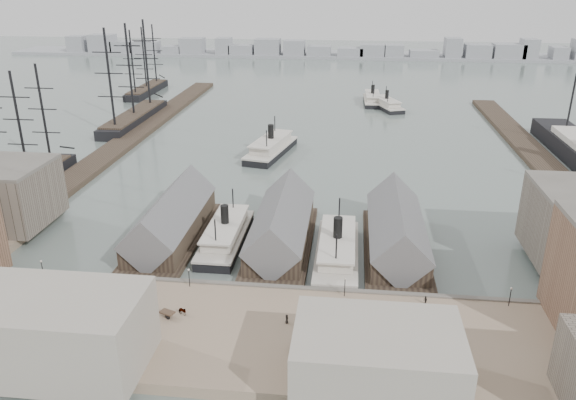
# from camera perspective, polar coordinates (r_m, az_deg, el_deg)

# --- Properties ---
(ground) EXTENTS (900.00, 900.00, 0.00)m
(ground) POSITION_cam_1_polar(r_m,az_deg,el_deg) (116.01, -1.71, -8.30)
(ground) COLOR #55635E
(ground) RESTS_ON ground
(quay) EXTENTS (180.00, 30.00, 2.00)m
(quay) POSITION_cam_1_polar(r_m,az_deg,el_deg) (98.90, -3.41, -13.61)
(quay) COLOR #846E58
(quay) RESTS_ON ground
(seawall) EXTENTS (180.00, 1.20, 2.30)m
(seawall) POSITION_cam_1_polar(r_m,az_deg,el_deg) (111.00, -2.11, -9.13)
(seawall) COLOR #59544C
(seawall) RESTS_ON ground
(west_wharf) EXTENTS (10.00, 220.00, 1.60)m
(west_wharf) POSITION_cam_1_polar(r_m,az_deg,el_deg) (223.20, -15.57, 6.22)
(west_wharf) COLOR #2D231C
(west_wharf) RESTS_ON ground
(east_wharf) EXTENTS (10.00, 180.00, 1.60)m
(east_wharf) POSITION_cam_1_polar(r_m,az_deg,el_deg) (207.50, 24.05, 3.92)
(east_wharf) COLOR #2D231C
(east_wharf) RESTS_ON ground
(ferry_shed_west) EXTENTS (14.00, 42.00, 12.60)m
(ferry_shed_west) POSITION_cam_1_polar(r_m,az_deg,el_deg) (134.21, -11.76, -2.15)
(ferry_shed_west) COLOR #2D231C
(ferry_shed_west) RESTS_ON ground
(ferry_shed_center) EXTENTS (14.00, 42.00, 12.60)m
(ferry_shed_center) POSITION_cam_1_polar(r_m,az_deg,el_deg) (128.70, -0.67, -2.74)
(ferry_shed_center) COLOR #2D231C
(ferry_shed_center) RESTS_ON ground
(ferry_shed_east) EXTENTS (14.00, 42.00, 12.60)m
(ferry_shed_east) POSITION_cam_1_polar(r_m,az_deg,el_deg) (128.33, 10.95, -3.25)
(ferry_shed_east) COLOR #2D231C
(ferry_shed_east) RESTS_ON ground
(street_bldg_center) EXTENTS (24.00, 16.00, 10.00)m
(street_bldg_center) POSITION_cam_1_polar(r_m,az_deg,el_deg) (84.72, 9.01, -15.77)
(street_bldg_center) COLOR gray
(street_bldg_center) RESTS_ON quay
(street_bldg_west) EXTENTS (30.00, 16.00, 12.00)m
(street_bldg_west) POSITION_cam_1_polar(r_m,az_deg,el_deg) (95.20, -23.35, -12.10)
(street_bldg_west) COLOR gray
(street_bldg_west) RESTS_ON quay
(lamp_post_far_w) EXTENTS (0.44, 0.44, 3.92)m
(lamp_post_far_w) POSITION_cam_1_polar(r_m,az_deg,el_deg) (122.28, -23.73, -6.13)
(lamp_post_far_w) COLOR black
(lamp_post_far_w) RESTS_ON quay
(lamp_post_near_w) EXTENTS (0.44, 0.44, 3.92)m
(lamp_post_near_w) POSITION_cam_1_polar(r_m,az_deg,el_deg) (110.73, -10.04, -7.44)
(lamp_post_near_w) COLOR black
(lamp_post_near_w) RESTS_ON quay
(lamp_post_near_e) EXTENTS (0.44, 0.44, 3.92)m
(lamp_post_near_e) POSITION_cam_1_polar(r_m,az_deg,el_deg) (106.63, 5.80, -8.42)
(lamp_post_near_e) COLOR black
(lamp_post_near_e) RESTS_ON quay
(lamp_post_far_e) EXTENTS (0.44, 0.44, 3.92)m
(lamp_post_far_e) POSITION_cam_1_polar(r_m,az_deg,el_deg) (110.81, 21.69, -8.78)
(lamp_post_far_e) COLOR black
(lamp_post_far_e) RESTS_ON quay
(far_shore) EXTENTS (500.00, 40.00, 15.72)m
(far_shore) POSITION_cam_1_polar(r_m,az_deg,el_deg) (436.94, 4.44, 14.78)
(far_shore) COLOR gray
(far_shore) RESTS_ON ground
(ferry_docked_west) EXTENTS (8.57, 28.58, 10.21)m
(ferry_docked_west) POSITION_cam_1_polar(r_m,az_deg,el_deg) (131.16, -6.36, -3.47)
(ferry_docked_west) COLOR black
(ferry_docked_west) RESTS_ON ground
(ferry_docked_east) EXTENTS (9.13, 30.43, 10.87)m
(ferry_docked_east) POSITION_cam_1_polar(r_m,az_deg,el_deg) (123.33, 5.01, -5.07)
(ferry_docked_east) COLOR black
(ferry_docked_east) RESTS_ON ground
(ferry_open_near) EXTENTS (15.72, 32.69, 11.22)m
(ferry_open_near) POSITION_cam_1_polar(r_m,az_deg,el_deg) (195.53, -1.73, 5.40)
(ferry_open_near) COLOR black
(ferry_open_near) RESTS_ON ground
(ferry_open_mid) EXTENTS (16.37, 26.66, 9.14)m
(ferry_open_mid) POSITION_cam_1_polar(r_m,az_deg,el_deg) (268.47, 9.96, 9.57)
(ferry_open_mid) COLOR black
(ferry_open_mid) RESTS_ON ground
(ferry_open_far) EXTENTS (8.64, 26.72, 9.47)m
(ferry_open_far) POSITION_cam_1_polar(r_m,az_deg,el_deg) (278.89, 8.56, 10.13)
(ferry_open_far) COLOR black
(ferry_open_far) RESTS_ON ground
(sailing_ship_near) EXTENTS (8.22, 56.65, 33.80)m
(sailing_ship_near) POSITION_cam_1_polar(r_m,az_deg,el_deg) (177.36, -25.87, 1.31)
(sailing_ship_near) COLOR black
(sailing_ship_near) RESTS_ON ground
(sailing_ship_mid) EXTENTS (9.84, 56.85, 40.45)m
(sailing_ship_mid) POSITION_cam_1_polar(r_m,az_deg,el_deg) (246.04, -15.34, 8.17)
(sailing_ship_mid) COLOR black
(sailing_ship_mid) RESTS_ON ground
(sailing_ship_far) EXTENTS (8.18, 45.45, 33.63)m
(sailing_ship_far) POSITION_cam_1_polar(r_m,az_deg,el_deg) (308.70, -14.16, 10.90)
(sailing_ship_far) COLOR black
(sailing_ship_far) RESTS_ON ground
(horse_cart_left) EXTENTS (4.73, 2.79, 1.43)m
(horse_cart_left) POSITION_cam_1_polar(r_m,az_deg,el_deg) (108.96, -20.00, -10.27)
(horse_cart_left) COLOR black
(horse_cart_left) RESTS_ON quay
(horse_cart_center) EXTENTS (4.94, 2.85, 1.59)m
(horse_cart_center) POSITION_cam_1_polar(r_m,az_deg,el_deg) (103.35, -11.16, -11.09)
(horse_cart_center) COLOR black
(horse_cart_center) RESTS_ON quay
(horse_cart_right) EXTENTS (4.60, 1.65, 1.54)m
(horse_cart_right) POSITION_cam_1_polar(r_m,az_deg,el_deg) (93.44, 2.31, -14.63)
(horse_cart_right) COLOR black
(horse_cart_right) RESTS_ON quay
(pedestrian_1) EXTENTS (0.95, 1.03, 1.72)m
(pedestrian_1) POSITION_cam_1_polar(r_m,az_deg,el_deg) (114.49, -24.54, -9.29)
(pedestrian_1) COLOR black
(pedestrian_1) RESTS_ON quay
(pedestrian_2) EXTENTS (1.12, 0.74, 1.63)m
(pedestrian_2) POSITION_cam_1_polar(r_m,az_deg,el_deg) (111.76, -14.01, -8.62)
(pedestrian_2) COLOR black
(pedestrian_2) RESTS_ON quay
(pedestrian_3) EXTENTS (0.60, 1.00, 1.59)m
(pedestrian_3) POSITION_cam_1_polar(r_m,az_deg,el_deg) (101.21, -15.51, -12.32)
(pedestrian_3) COLOR black
(pedestrian_3) RESTS_ON quay
(pedestrian_4) EXTENTS (0.66, 0.90, 1.69)m
(pedestrian_4) POSITION_cam_1_polar(r_m,az_deg,el_deg) (99.57, -0.12, -11.99)
(pedestrian_4) COLOR black
(pedestrian_4) RESTS_ON quay
(pedestrian_5) EXTENTS (0.82, 0.80, 1.82)m
(pedestrian_5) POSITION_cam_1_polar(r_m,az_deg,el_deg) (99.59, 2.50, -11.96)
(pedestrian_5) COLOR black
(pedestrian_5) RESTS_ON quay
(pedestrian_6) EXTENTS (0.87, 0.96, 1.61)m
(pedestrian_6) POSITION_cam_1_polar(r_m,az_deg,el_deg) (107.66, 13.78, -9.87)
(pedestrian_6) COLOR black
(pedestrian_6) RESTS_ON quay
(pedestrian_7) EXTENTS (1.19, 0.85, 1.67)m
(pedestrian_7) POSITION_cam_1_polar(r_m,az_deg,el_deg) (92.07, 14.49, -16.04)
(pedestrian_7) COLOR black
(pedestrian_7) RESTS_ON quay
(pedestrian_8) EXTENTS (1.08, 0.75, 1.70)m
(pedestrian_8) POSITION_cam_1_polar(r_m,az_deg,el_deg) (102.84, 15.48, -11.68)
(pedestrian_8) COLOR black
(pedestrian_8) RESTS_ON quay
(pedestrian_10) EXTENTS (0.69, 0.77, 1.73)m
(pedestrian_10) POSITION_cam_1_polar(r_m,az_deg,el_deg) (104.04, 11.97, -10.88)
(pedestrian_10) COLOR black
(pedestrian_10) RESTS_ON quay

